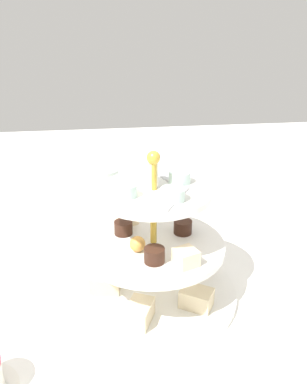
{
  "coord_description": "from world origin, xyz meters",
  "views": [
    {
      "loc": [
        -0.52,
        0.07,
        0.4
      ],
      "look_at": [
        0.0,
        0.0,
        0.18
      ],
      "focal_mm": 35.55,
      "sensor_mm": 36.0,
      "label": 1
    }
  ],
  "objects": [
    {
      "name": "ground_plane",
      "position": [
        0.0,
        0.0,
        0.0
      ],
      "size": [
        2.4,
        2.4,
        0.0
      ],
      "primitive_type": "plane",
      "color": "white"
    },
    {
      "name": "tiered_serving_stand",
      "position": [
        0.0,
        0.0,
        0.08
      ],
      "size": [
        0.27,
        0.27,
        0.25
      ],
      "color": "white",
      "rests_on": "ground_plane"
    },
    {
      "name": "water_glass_tall_right",
      "position": [
        0.26,
        0.07,
        0.07
      ],
      "size": [
        0.07,
        0.07,
        0.13
      ],
      "primitive_type": "cylinder",
      "color": "silver",
      "rests_on": "ground_plane"
    },
    {
      "name": "butter_knife_left",
      "position": [
        0.14,
        -0.29,
        0.0
      ],
      "size": [
        0.16,
        0.09,
        0.0
      ],
      "primitive_type": "cube",
      "rotation": [
        0.0,
        0.0,
        6.77
      ],
      "color": "silver",
      "rests_on": "ground_plane"
    },
    {
      "name": "water_glass_mid_back",
      "position": [
        -0.2,
        -0.13,
        0.04
      ],
      "size": [
        0.06,
        0.06,
        0.08
      ],
      "primitive_type": "cylinder",
      "color": "silver",
      "rests_on": "ground_plane"
    }
  ]
}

